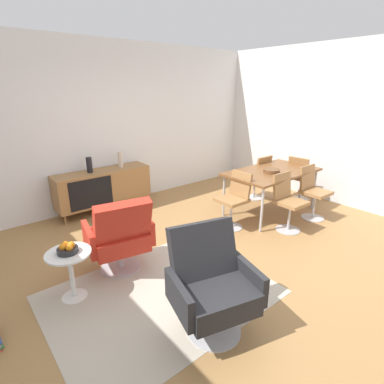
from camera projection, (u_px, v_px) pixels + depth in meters
ground_plane at (208, 257)px, 3.83m from camera, size 8.32×8.32×0.00m
wall_back at (109, 126)px, 5.26m from camera, size 6.80×0.12×2.80m
wall_right at (344, 126)px, 5.28m from camera, size 0.12×5.60×2.80m
sideboard at (103, 186)px, 5.16m from camera, size 1.60×0.45×0.72m
vase_cobalt at (89, 165)px, 4.90m from camera, size 0.09×0.09×0.25m
vase_sculptural_dark at (120, 159)px, 5.23m from camera, size 0.08×0.08×0.27m
dining_table at (272, 173)px, 4.99m from camera, size 1.60×0.90×0.74m
wooden_bowl_on_table at (271, 171)px, 4.85m from camera, size 0.26×0.26×0.06m
dining_chair_back_right at (258, 175)px, 5.68m from camera, size 0.41×0.43×0.86m
dining_chair_front_right at (313, 190)px, 4.87m from camera, size 0.41×0.43×0.86m
dining_chair_near_window at (235, 198)px, 4.53m from camera, size 0.43×0.40×0.86m
dining_chair_far_end at (300, 177)px, 5.60m from camera, size 0.45×0.43×0.86m
dining_chair_front_left at (287, 200)px, 4.45m from camera, size 0.41×0.43×0.86m
lounge_chair_red at (120, 235)px, 3.41m from camera, size 0.80×0.75×0.95m
armchair_black_shell at (211, 282)px, 2.59m from camera, size 0.83×0.79×0.95m
side_table_round at (71, 270)px, 3.02m from camera, size 0.44×0.44×0.52m
fruit_bowl at (67, 248)px, 2.94m from camera, size 0.20×0.20×0.11m
area_rug at (161, 294)px, 3.15m from camera, size 2.20×1.70×0.01m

